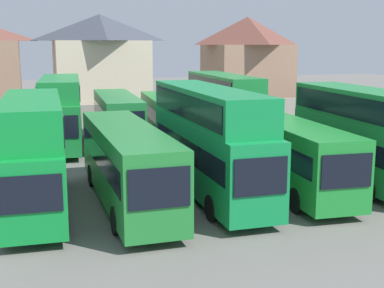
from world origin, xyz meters
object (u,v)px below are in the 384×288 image
bus_7 (117,116)px  bus_8 (168,117)px  bus_4 (291,153)px  bus_3 (209,136)px  bus_2 (127,161)px  house_terrace_centre (101,64)px  bus_6 (61,109)px  bus_1 (33,148)px  house_terrace_right (247,62)px  bus_9 (224,102)px  bus_5 (358,130)px

bus_7 → bus_8: bus_7 is taller
bus_4 → bus_3: bearing=-96.8°
bus_2 → house_terrace_centre: house_terrace_centre is taller
bus_6 → bus_7: 4.04m
bus_1 → bus_6: 14.24m
bus_7 → bus_8: bearing=83.9°
bus_2 → bus_4: 8.01m
house_terrace_centre → house_terrace_right: bearing=-1.3°
bus_2 → house_terrace_right: size_ratio=1.20×
bus_1 → bus_6: bus_1 is taller
bus_1 → bus_4: size_ratio=0.99×
bus_2 → bus_4: size_ratio=1.14×
bus_3 → bus_4: 4.17m
house_terrace_centre → bus_8: bearing=-82.2°
bus_8 → bus_9: size_ratio=0.99×
bus_5 → bus_4: bearing=-79.2°
bus_2 → bus_3: bearing=96.1°
bus_1 → bus_8: 16.96m
bus_4 → bus_8: bearing=-167.4°
house_terrace_centre → house_terrace_right: 15.90m
bus_8 → house_terrace_centre: house_terrace_centre is taller
bus_2 → house_terrace_centre: size_ratio=1.19×
bus_6 → house_terrace_centre: size_ratio=1.05×
bus_8 → house_terrace_right: size_ratio=1.20×
bus_5 → bus_6: 19.91m
bus_1 → house_terrace_right: (22.99, 31.40, 2.35)m
bus_5 → bus_2: bearing=-85.4°
bus_2 → bus_4: bearing=87.8°
bus_3 → bus_4: bus_3 is taller
house_terrace_right → house_terrace_centre: bearing=178.7°
bus_8 → house_terrace_centre: (-2.45, 17.76, 3.25)m
bus_7 → bus_4: bearing=24.4°
bus_6 → bus_8: (7.54, -0.10, -0.87)m
bus_3 → bus_6: (-5.97, 13.98, -0.14)m
house_terrace_centre → bus_1: bearing=-102.6°
bus_5 → house_terrace_right: (6.95, 31.42, 2.34)m
bus_6 → bus_9: (12.13, 0.57, -0.01)m
bus_1 → bus_5: (16.04, -0.02, 0.01)m
bus_3 → house_terrace_centre: (-0.88, 31.64, 2.24)m
bus_4 → bus_5: bearing=100.9°
bus_2 → bus_7: bearing=171.8°
bus_9 → bus_5: bearing=9.1°
bus_1 → bus_9: size_ratio=0.85×
bus_4 → bus_6: (-9.98, 14.67, 0.80)m
bus_7 → house_terrace_right: house_terrace_right is taller
bus_6 → bus_8: bus_6 is taller
bus_1 → bus_3: size_ratio=0.87×
bus_6 → bus_8: 7.59m
bus_7 → bus_9: bearing=93.5°
bus_9 → house_terrace_right: 19.09m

